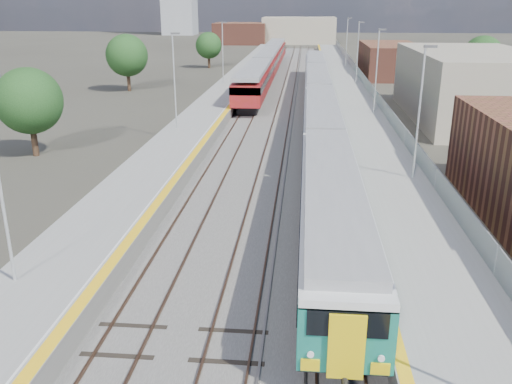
# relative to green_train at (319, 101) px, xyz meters

# --- Properties ---
(ground) EXTENTS (320.00, 320.00, 0.00)m
(ground) POSITION_rel_green_train_xyz_m (-1.50, 8.40, -2.11)
(ground) COLOR #47443A
(ground) RESTS_ON ground
(ballast_bed) EXTENTS (10.50, 155.00, 0.06)m
(ballast_bed) POSITION_rel_green_train_xyz_m (-3.75, 10.90, -2.08)
(ballast_bed) COLOR #565451
(ballast_bed) RESTS_ON ground
(tracks) EXTENTS (8.96, 160.00, 0.17)m
(tracks) POSITION_rel_green_train_xyz_m (-3.15, 12.58, -2.00)
(tracks) COLOR #4C3323
(tracks) RESTS_ON ground
(platform_right) EXTENTS (4.70, 155.00, 8.52)m
(platform_right) POSITION_rel_green_train_xyz_m (3.78, 10.90, -1.57)
(platform_right) COLOR slate
(platform_right) RESTS_ON ground
(platform_left) EXTENTS (4.30, 155.00, 8.52)m
(platform_left) POSITION_rel_green_train_xyz_m (-10.55, 10.89, -1.59)
(platform_left) COLOR slate
(platform_left) RESTS_ON ground
(buildings) EXTENTS (72.00, 185.50, 40.00)m
(buildings) POSITION_rel_green_train_xyz_m (-19.62, 97.00, 8.60)
(buildings) COLOR brown
(buildings) RESTS_ON ground
(green_train) EXTENTS (2.72, 75.80, 2.99)m
(green_train) POSITION_rel_green_train_xyz_m (0.00, 0.00, 0.00)
(green_train) COLOR black
(green_train) RESTS_ON ground
(red_train) EXTENTS (3.04, 61.52, 3.83)m
(red_train) POSITION_rel_green_train_xyz_m (-7.00, 31.59, 0.16)
(red_train) COLOR black
(red_train) RESTS_ON ground
(tree_a) EXTENTS (4.73, 4.73, 6.41)m
(tree_a) POSITION_rel_green_train_xyz_m (-20.90, -13.48, 1.92)
(tree_a) COLOR #382619
(tree_a) RESTS_ON ground
(tree_b) EXTENTS (5.21, 5.21, 7.06)m
(tree_b) POSITION_rel_green_train_xyz_m (-23.72, 17.52, 2.34)
(tree_b) COLOR #382619
(tree_b) RESTS_ON ground
(tree_c) EXTENTS (4.46, 4.46, 6.04)m
(tree_c) POSITION_rel_green_train_xyz_m (-18.02, 44.27, 1.69)
(tree_c) COLOR #382619
(tree_c) RESTS_ON ground
(tree_d) EXTENTS (5.02, 5.02, 6.80)m
(tree_d) POSITION_rel_green_train_xyz_m (21.14, 22.97, 2.17)
(tree_d) COLOR #382619
(tree_d) RESTS_ON ground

